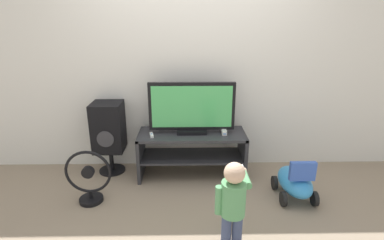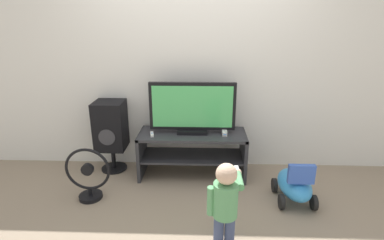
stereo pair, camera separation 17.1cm
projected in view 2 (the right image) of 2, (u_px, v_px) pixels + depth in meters
ground_plane at (192, 184)px, 3.32m from camera, size 16.00×16.00×0.00m
wall_back at (193, 60)px, 3.43m from camera, size 10.00×0.06×2.60m
tv_stand at (192, 147)px, 3.44m from camera, size 1.21×0.47×0.52m
television at (192, 109)px, 3.31m from camera, size 0.95×0.20×0.58m
game_console at (224, 132)px, 3.36m from camera, size 0.05×0.17×0.05m
remote_primary at (152, 134)px, 3.32m from camera, size 0.06×0.13×0.03m
child at (226, 200)px, 2.27m from camera, size 0.28×0.43×0.75m
speaker_tower at (111, 127)px, 3.50m from camera, size 0.34×0.34×0.85m
floor_fan at (88, 176)px, 2.99m from camera, size 0.45×0.23×0.55m
ride_on_toy at (295, 184)px, 2.98m from camera, size 0.35×0.56×0.47m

